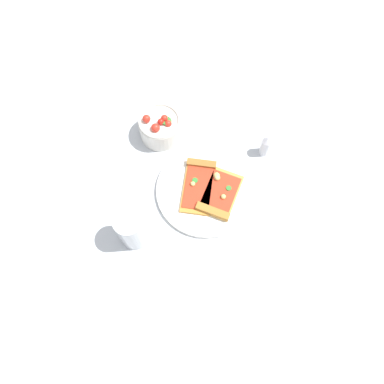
% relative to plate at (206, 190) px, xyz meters
% --- Properties ---
extents(ground_plane, '(2.40, 2.40, 0.00)m').
position_rel_plate_xyz_m(ground_plane, '(-0.00, -0.01, -0.01)').
color(ground_plane, silver).
rests_on(ground_plane, ground).
extents(plate, '(0.28, 0.28, 0.01)m').
position_rel_plate_xyz_m(plate, '(0.00, 0.00, 0.00)').
color(plate, white).
rests_on(plate, ground_plane).
extents(pizza_slice_near, '(0.17, 0.15, 0.02)m').
position_rel_plate_xyz_m(pizza_slice_near, '(0.01, -0.04, 0.01)').
color(pizza_slice_near, gold).
rests_on(pizza_slice_near, plate).
extents(pizza_slice_far, '(0.17, 0.17, 0.02)m').
position_rel_plate_xyz_m(pizza_slice_far, '(-0.01, 0.03, 0.01)').
color(pizza_slice_far, gold).
rests_on(pizza_slice_far, plate).
extents(salad_bowl, '(0.12, 0.12, 0.09)m').
position_rel_plate_xyz_m(salad_bowl, '(-0.01, 0.23, 0.03)').
color(salad_bowl, white).
rests_on(salad_bowl, ground_plane).
extents(soda_glass, '(0.07, 0.07, 0.14)m').
position_rel_plate_xyz_m(soda_glass, '(-0.23, -0.00, 0.06)').
color(soda_glass, silver).
rests_on(soda_glass, ground_plane).
extents(paper_napkin, '(0.17, 0.16, 0.00)m').
position_rel_plate_xyz_m(paper_napkin, '(-0.18, -0.18, -0.01)').
color(paper_napkin, silver).
rests_on(paper_napkin, ground_plane).
extents(pepper_shaker, '(0.03, 0.03, 0.08)m').
position_rel_plate_xyz_m(pepper_shaker, '(0.21, 0.00, 0.03)').
color(pepper_shaker, silver).
rests_on(pepper_shaker, ground_plane).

